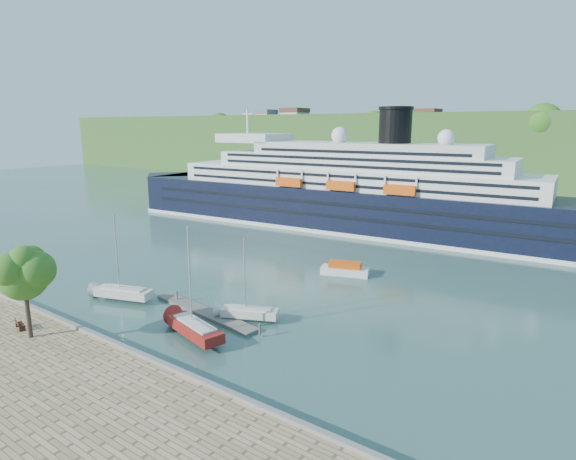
# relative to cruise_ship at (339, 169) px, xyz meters

# --- Properties ---
(ground) EXTENTS (400.00, 400.00, 0.00)m
(ground) POSITION_rel_cruise_ship_xyz_m (9.53, -59.85, -11.83)
(ground) COLOR #2D5049
(ground) RESTS_ON ground
(far_hillside) EXTENTS (400.00, 50.00, 24.00)m
(far_hillside) POSITION_rel_cruise_ship_xyz_m (9.53, 85.15, 0.17)
(far_hillside) COLOR #375622
(far_hillside) RESTS_ON ground
(quay_coping) EXTENTS (220.00, 0.50, 0.30)m
(quay_coping) POSITION_rel_cruise_ship_xyz_m (9.53, -60.05, -10.68)
(quay_coping) COLOR slate
(quay_coping) RESTS_ON promenade
(cruise_ship) EXTENTS (106.30, 24.02, 23.67)m
(cruise_ship) POSITION_rel_cruise_ship_xyz_m (0.00, 0.00, 0.00)
(cruise_ship) COLOR black
(cruise_ship) RESTS_ON ground
(park_bench) EXTENTS (1.79, 1.05, 1.08)m
(park_bench) POSITION_rel_cruise_ship_xyz_m (1.49, -63.38, -10.29)
(park_bench) COLOR #4A2415
(park_bench) RESTS_ON promenade
(promenade_tree) EXTENTS (5.82, 5.82, 9.64)m
(promenade_tree) POSITION_rel_cruise_ship_xyz_m (4.13, -63.71, -6.02)
(promenade_tree) COLOR #2D681B
(promenade_tree) RESTS_ON promenade
(floating_pontoon) EXTENTS (15.96, 3.86, 0.35)m
(floating_pontoon) POSITION_rel_cruise_ship_xyz_m (11.33, -48.45, -11.66)
(floating_pontoon) COLOR #66625B
(floating_pontoon) RESTS_ON ground
(sailboat_white_near) EXTENTS (7.93, 4.52, 9.89)m
(sailboat_white_near) POSITION_rel_cruise_ship_xyz_m (0.78, -51.24, -6.89)
(sailboat_white_near) COLOR silver
(sailboat_white_near) RESTS_ON ground
(sailboat_red) EXTENTS (8.53, 4.19, 10.62)m
(sailboat_red) POSITION_rel_cruise_ship_xyz_m (15.28, -53.55, -6.52)
(sailboat_red) COLOR maroon
(sailboat_red) RESTS_ON ground
(sailboat_white_far) EXTENTS (6.90, 4.50, 8.69)m
(sailboat_white_far) POSITION_rel_cruise_ship_xyz_m (16.57, -46.94, -7.49)
(sailboat_white_far) COLOR silver
(sailboat_white_far) RESTS_ON ground
(tender_launch) EXTENTS (7.04, 4.32, 1.84)m
(tender_launch) POSITION_rel_cruise_ship_xyz_m (16.87, -26.99, -10.91)
(tender_launch) COLOR #EA510D
(tender_launch) RESTS_ON ground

